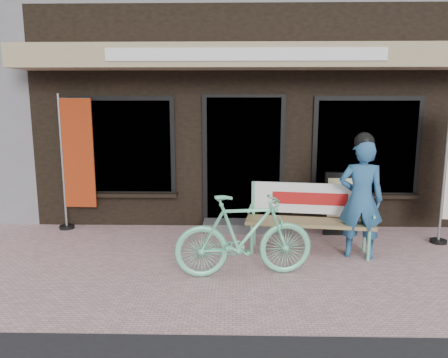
{
  "coord_description": "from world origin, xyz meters",
  "views": [
    {
      "loc": [
        -0.15,
        -5.16,
        2.13
      ],
      "look_at": [
        -0.29,
        0.7,
        1.05
      ],
      "focal_mm": 35.0,
      "sensor_mm": 36.0,
      "label": 1
    }
  ],
  "objects_px": {
    "bench": "(309,212)",
    "bicycle": "(244,236)",
    "person": "(361,197)",
    "nobori_red": "(76,161)",
    "menu_stand": "(340,203)"
  },
  "relations": [
    {
      "from": "bench",
      "to": "bicycle",
      "type": "bearing_deg",
      "value": -127.27
    },
    {
      "from": "person",
      "to": "bicycle",
      "type": "bearing_deg",
      "value": -146.18
    },
    {
      "from": "bench",
      "to": "person",
      "type": "xyz_separation_m",
      "value": [
        0.64,
        -0.24,
        0.28
      ]
    },
    {
      "from": "nobori_red",
      "to": "bench",
      "type": "bearing_deg",
      "value": -13.15
    },
    {
      "from": "bicycle",
      "to": "menu_stand",
      "type": "xyz_separation_m",
      "value": [
        1.55,
        1.65,
        0.01
      ]
    },
    {
      "from": "bicycle",
      "to": "menu_stand",
      "type": "height_order",
      "value": "bicycle"
    },
    {
      "from": "bicycle",
      "to": "person",
      "type": "bearing_deg",
      "value": -75.13
    },
    {
      "from": "bicycle",
      "to": "nobori_red",
      "type": "bearing_deg",
      "value": 46.44
    },
    {
      "from": "bench",
      "to": "person",
      "type": "height_order",
      "value": "person"
    },
    {
      "from": "nobori_red",
      "to": "menu_stand",
      "type": "distance_m",
      "value": 4.29
    },
    {
      "from": "person",
      "to": "bicycle",
      "type": "relative_size",
      "value": 1.01
    },
    {
      "from": "person",
      "to": "bench",
      "type": "bearing_deg",
      "value": 169.65
    },
    {
      "from": "bench",
      "to": "person",
      "type": "distance_m",
      "value": 0.74
    },
    {
      "from": "nobori_red",
      "to": "menu_stand",
      "type": "relative_size",
      "value": 2.2
    },
    {
      "from": "person",
      "to": "bicycle",
      "type": "height_order",
      "value": "person"
    }
  ]
}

